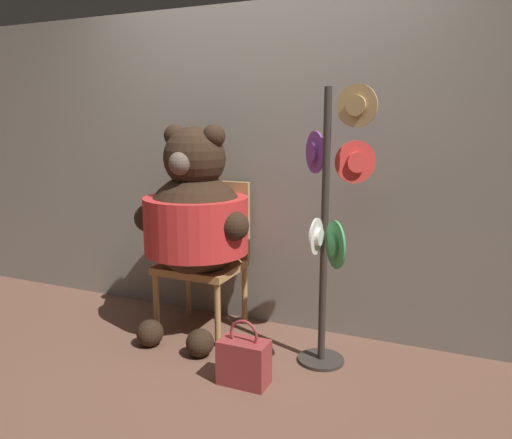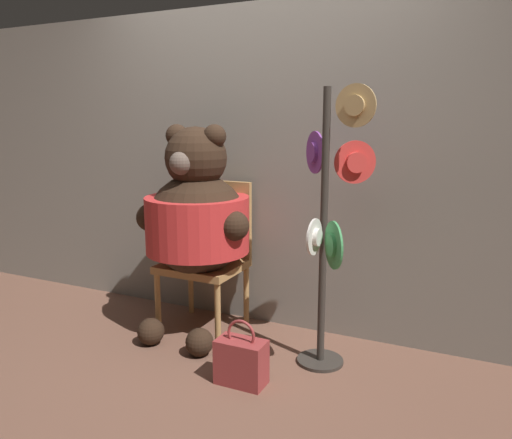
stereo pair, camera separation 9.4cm
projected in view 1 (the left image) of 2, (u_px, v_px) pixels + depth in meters
ground_plane at (214, 364)px, 3.01m from camera, size 14.00×14.00×0.00m
wall_back at (264, 169)px, 3.49m from camera, size 8.00×0.10×2.21m
chair at (207, 250)px, 3.50m from camera, size 0.53×0.47×1.03m
teddy_bear at (195, 218)px, 3.29m from camera, size 0.83×0.74×1.42m
hat_display_rack at (331, 219)px, 2.85m from camera, size 0.47×0.46×1.64m
handbag_on_ground at (244, 361)px, 2.76m from camera, size 0.28×0.15×0.38m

